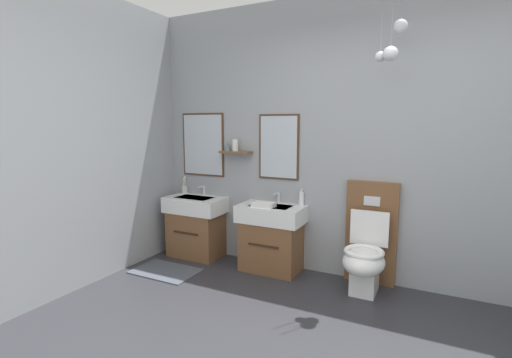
# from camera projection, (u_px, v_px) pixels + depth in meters

# --- Properties ---
(wall_back) EXTENTS (5.06, 0.59, 2.78)m
(wall_back) POSITION_uv_depth(u_px,v_px,m) (375.00, 140.00, 3.54)
(wall_back) COLOR #999EA3
(wall_back) RESTS_ON ground
(wall_left) EXTENTS (0.12, 4.02, 2.78)m
(wall_left) POSITION_uv_depth(u_px,v_px,m) (11.00, 143.00, 2.92)
(wall_left) COLOR #999EA3
(wall_left) RESTS_ON ground
(bath_mat) EXTENTS (0.68, 0.44, 0.01)m
(bath_mat) POSITION_uv_depth(u_px,v_px,m) (166.00, 271.00, 3.91)
(bath_mat) COLOR #474C56
(bath_mat) RESTS_ON ground
(vanity_sink_left) EXTENTS (0.68, 0.43, 0.70)m
(vanity_sink_left) POSITION_uv_depth(u_px,v_px,m) (197.00, 225.00, 4.35)
(vanity_sink_left) COLOR brown
(vanity_sink_left) RESTS_ON ground
(tap_on_left_sink) EXTENTS (0.03, 0.13, 0.11)m
(tap_on_left_sink) POSITION_uv_depth(u_px,v_px,m) (203.00, 189.00, 4.42)
(tap_on_left_sink) COLOR silver
(tap_on_left_sink) RESTS_ON vanity_sink_left
(vanity_sink_right) EXTENTS (0.68, 0.43, 0.70)m
(vanity_sink_right) POSITION_uv_depth(u_px,v_px,m) (272.00, 236.00, 3.92)
(vanity_sink_right) COLOR brown
(vanity_sink_right) RESTS_ON ground
(tap_on_right_sink) EXTENTS (0.03, 0.13, 0.11)m
(tap_on_right_sink) POSITION_uv_depth(u_px,v_px,m) (278.00, 196.00, 3.99)
(tap_on_right_sink) COLOR silver
(tap_on_right_sink) RESTS_ON vanity_sink_right
(toilet) EXTENTS (0.48, 0.62, 1.00)m
(toilet) POSITION_uv_depth(u_px,v_px,m) (368.00, 251.00, 3.45)
(toilet) COLOR brown
(toilet) RESTS_ON ground
(toothbrush_cup) EXTENTS (0.07, 0.07, 0.21)m
(toothbrush_cup) POSITION_uv_depth(u_px,v_px,m) (185.00, 189.00, 4.53)
(toothbrush_cup) COLOR silver
(toothbrush_cup) RESTS_ON vanity_sink_left
(soap_dispenser) EXTENTS (0.06, 0.06, 0.18)m
(soap_dispenser) POSITION_uv_depth(u_px,v_px,m) (301.00, 198.00, 3.87)
(soap_dispenser) COLOR white
(soap_dispenser) RESTS_ON vanity_sink_right
(folded_hand_towel) EXTENTS (0.22, 0.16, 0.04)m
(folded_hand_towel) POSITION_uv_depth(u_px,v_px,m) (264.00, 205.00, 3.79)
(folded_hand_towel) COLOR white
(folded_hand_towel) RESTS_ON vanity_sink_right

